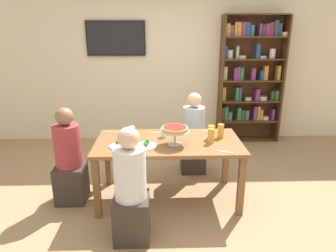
# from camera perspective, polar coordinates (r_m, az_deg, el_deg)

# --- Properties ---
(ground_plane) EXTENTS (12.00, 12.00, 0.00)m
(ground_plane) POSITION_cam_1_polar(r_m,az_deg,el_deg) (3.80, 0.05, -13.36)
(ground_plane) COLOR #9E7A56
(rear_partition) EXTENTS (8.00, 0.12, 2.80)m
(rear_partition) POSITION_cam_1_polar(r_m,az_deg,el_deg) (5.47, -0.73, 11.93)
(rear_partition) COLOR beige
(rear_partition) RESTS_ON ground_plane
(dining_table) EXTENTS (1.67, 0.87, 0.74)m
(dining_table) POSITION_cam_1_polar(r_m,az_deg,el_deg) (3.50, 0.05, -4.25)
(dining_table) COLOR brown
(dining_table) RESTS_ON ground_plane
(bookshelf) EXTENTS (1.14, 0.30, 2.21)m
(bookshelf) POSITION_cam_1_polar(r_m,az_deg,el_deg) (5.55, 15.36, 8.94)
(bookshelf) COLOR #4C2D19
(bookshelf) RESTS_ON ground_plane
(television) EXTENTS (1.00, 0.05, 0.58)m
(television) POSITION_cam_1_polar(r_m,az_deg,el_deg) (5.40, -9.86, 16.07)
(television) COLOR black
(diner_head_west) EXTENTS (0.34, 0.34, 1.15)m
(diner_head_west) POSITION_cam_1_polar(r_m,az_deg,el_deg) (3.70, -18.21, -6.61)
(diner_head_west) COLOR #382D28
(diner_head_west) RESTS_ON ground_plane
(diner_far_right) EXTENTS (0.34, 0.34, 1.15)m
(diner_far_right) POSITION_cam_1_polar(r_m,az_deg,el_deg) (4.28, 4.82, -2.40)
(diner_far_right) COLOR #382D28
(diner_far_right) RESTS_ON ground_plane
(diner_near_left) EXTENTS (0.34, 0.34, 1.15)m
(diner_near_left) POSITION_cam_1_polar(r_m,az_deg,el_deg) (2.93, -7.06, -12.60)
(diner_near_left) COLOR #382D28
(diner_near_left) RESTS_ON ground_plane
(deep_dish_pizza_stand) EXTENTS (0.32, 0.32, 0.21)m
(deep_dish_pizza_stand) POSITION_cam_1_polar(r_m,az_deg,el_deg) (3.31, 1.33, -0.82)
(deep_dish_pizza_stand) COLOR silver
(deep_dish_pizza_stand) RESTS_ON dining_table
(salad_plate_near_diner) EXTENTS (0.20, 0.20, 0.07)m
(salad_plate_near_diner) POSITION_cam_1_polar(r_m,az_deg,el_deg) (3.34, -9.37, -3.67)
(salad_plate_near_diner) COLOR white
(salad_plate_near_diner) RESTS_ON dining_table
(salad_plate_far_diner) EXTENTS (0.25, 0.25, 0.06)m
(salad_plate_far_diner) POSITION_cam_1_polar(r_m,az_deg,el_deg) (3.32, -4.19, -3.64)
(salad_plate_far_diner) COLOR white
(salad_plate_far_diner) RESTS_ON dining_table
(beer_glass_amber_tall) EXTENTS (0.07, 0.07, 0.16)m
(beer_glass_amber_tall) POSITION_cam_1_polar(r_m,az_deg,el_deg) (3.61, 9.96, -0.92)
(beer_glass_amber_tall) COLOR gold
(beer_glass_amber_tall) RESTS_ON dining_table
(beer_glass_amber_short) EXTENTS (0.07, 0.07, 0.17)m
(beer_glass_amber_short) POSITION_cam_1_polar(r_m,az_deg,el_deg) (3.43, 8.16, -1.83)
(beer_glass_amber_short) COLOR gold
(beer_glass_amber_short) RESTS_ON dining_table
(beer_glass_amber_spare) EXTENTS (0.08, 0.08, 0.16)m
(beer_glass_amber_spare) POSITION_cam_1_polar(r_m,az_deg,el_deg) (3.56, 8.18, -1.16)
(beer_glass_amber_spare) COLOR gold
(beer_glass_amber_spare) RESTS_ON dining_table
(water_glass_clear_near) EXTENTS (0.07, 0.07, 0.10)m
(water_glass_clear_near) POSITION_cam_1_polar(r_m,az_deg,el_deg) (3.71, -6.80, -0.81)
(water_glass_clear_near) COLOR white
(water_glass_clear_near) RESTS_ON dining_table
(water_glass_clear_far) EXTENTS (0.07, 0.07, 0.11)m
(water_glass_clear_far) POSITION_cam_1_polar(r_m,az_deg,el_deg) (3.59, -0.79, -1.27)
(water_glass_clear_far) COLOR white
(water_glass_clear_far) RESTS_ON dining_table
(cutlery_fork_near) EXTENTS (0.18, 0.03, 0.00)m
(cutlery_fork_near) POSITION_cam_1_polar(r_m,az_deg,el_deg) (3.74, -1.87, -1.25)
(cutlery_fork_near) COLOR silver
(cutlery_fork_near) RESTS_ON dining_table
(cutlery_knife_near) EXTENTS (0.17, 0.08, 0.00)m
(cutlery_knife_near) POSITION_cam_1_polar(r_m,az_deg,el_deg) (3.22, 10.67, -4.84)
(cutlery_knife_near) COLOR silver
(cutlery_knife_near) RESTS_ON dining_table
(cutlery_fork_far) EXTENTS (0.18, 0.04, 0.00)m
(cutlery_fork_far) POSITION_cam_1_polar(r_m,az_deg,el_deg) (3.85, 7.75, -0.89)
(cutlery_fork_far) COLOR silver
(cutlery_fork_far) RESTS_ON dining_table
(cutlery_knife_far) EXTENTS (0.18, 0.05, 0.00)m
(cutlery_knife_far) POSITION_cam_1_polar(r_m,az_deg,el_deg) (3.82, -10.54, -1.14)
(cutlery_knife_far) COLOR silver
(cutlery_knife_far) RESTS_ON dining_table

